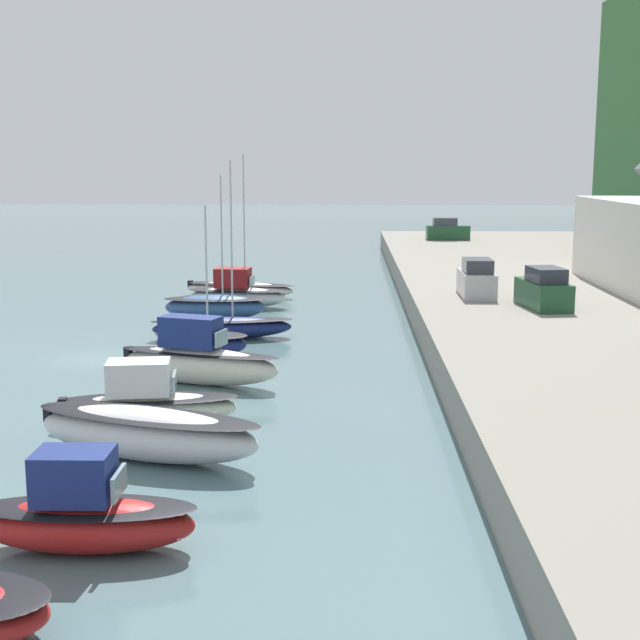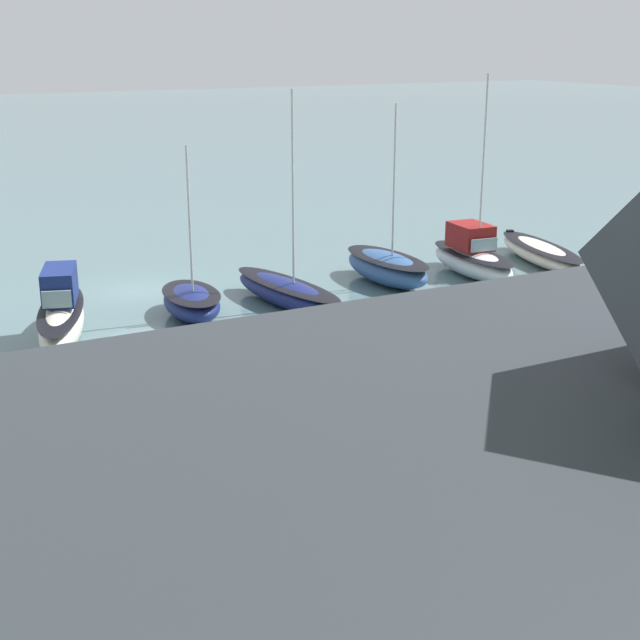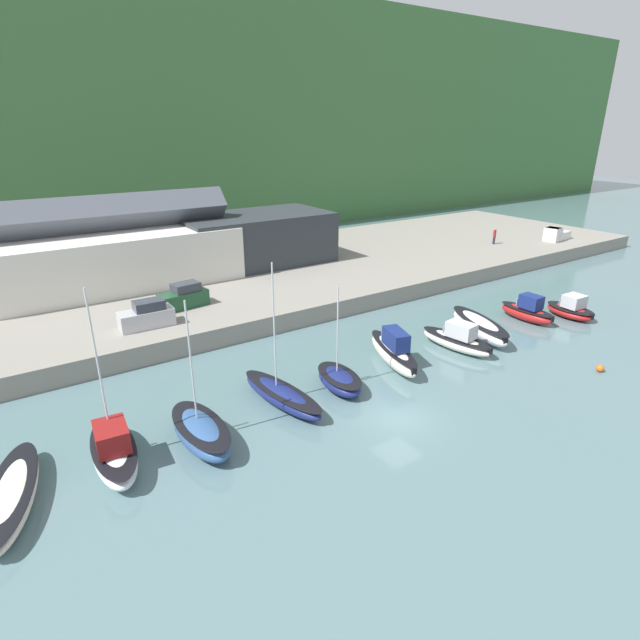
{
  "view_description": "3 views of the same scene",
  "coord_description": "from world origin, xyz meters",
  "px_view_note": "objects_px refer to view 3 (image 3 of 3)",
  "views": [
    {
      "loc": [
        40.9,
        12.08,
        9.15
      ],
      "look_at": [
        -3.12,
        10.71,
        1.39
      ],
      "focal_mm": 50.0,
      "sensor_mm": 36.0,
      "label": 1
    },
    {
      "loc": [
        11.0,
        39.43,
        11.28
      ],
      "look_at": [
        -3.47,
        11.77,
        1.36
      ],
      "focal_mm": 50.0,
      "sensor_mm": 36.0,
      "label": 2
    },
    {
      "loc": [
        -18.65,
        -19.16,
        16.83
      ],
      "look_at": [
        3.0,
        13.19,
        1.56
      ],
      "focal_mm": 28.0,
      "sensor_mm": 36.0,
      "label": 3
    }
  ],
  "objects_px": {
    "moored_boat_8": "(527,311)",
    "moored_boat_9": "(571,309)",
    "moored_boat_4": "(339,380)",
    "moored_boat_5": "(393,352)",
    "parked_car_1": "(184,297)",
    "moored_boat_0": "(12,495)",
    "moored_boat_2": "(201,432)",
    "person_on_quay": "(494,236)",
    "mooring_buoy_0": "(600,368)",
    "moored_boat_7": "(479,327)",
    "pickup_truck_0": "(556,234)",
    "moored_boat_6": "(457,340)",
    "moored_boat_3": "(282,395)",
    "moored_boat_1": "(114,450)",
    "parked_car_2": "(147,316)"
  },
  "relations": [
    {
      "from": "moored_boat_6",
      "to": "moored_boat_8",
      "type": "relative_size",
      "value": 1.23
    },
    {
      "from": "moored_boat_8",
      "to": "person_on_quay",
      "type": "height_order",
      "value": "person_on_quay"
    },
    {
      "from": "moored_boat_6",
      "to": "pickup_truck_0",
      "type": "bearing_deg",
      "value": 14.18
    },
    {
      "from": "pickup_truck_0",
      "to": "mooring_buoy_0",
      "type": "xyz_separation_m",
      "value": [
        -30.91,
        -23.57,
        -2.25
      ]
    },
    {
      "from": "moored_boat_2",
      "to": "moored_boat_4",
      "type": "bearing_deg",
      "value": 3.72
    },
    {
      "from": "moored_boat_3",
      "to": "moored_boat_0",
      "type": "bearing_deg",
      "value": 175.0
    },
    {
      "from": "moored_boat_7",
      "to": "moored_boat_0",
      "type": "bearing_deg",
      "value": -159.55
    },
    {
      "from": "moored_boat_8",
      "to": "moored_boat_9",
      "type": "distance_m",
      "value": 4.45
    },
    {
      "from": "moored_boat_2",
      "to": "person_on_quay",
      "type": "height_order",
      "value": "moored_boat_2"
    },
    {
      "from": "moored_boat_5",
      "to": "mooring_buoy_0",
      "type": "distance_m",
      "value": 15.06
    },
    {
      "from": "moored_boat_3",
      "to": "moored_boat_7",
      "type": "distance_m",
      "value": 19.45
    },
    {
      "from": "moored_boat_4",
      "to": "person_on_quay",
      "type": "height_order",
      "value": "moored_boat_4"
    },
    {
      "from": "moored_boat_9",
      "to": "moored_boat_4",
      "type": "bearing_deg",
      "value": -179.0
    },
    {
      "from": "moored_boat_6",
      "to": "person_on_quay",
      "type": "xyz_separation_m",
      "value": [
        27.48,
        18.3,
        1.96
      ]
    },
    {
      "from": "parked_car_1",
      "to": "parked_car_2",
      "type": "relative_size",
      "value": 1.04
    },
    {
      "from": "moored_boat_0",
      "to": "parked_car_1",
      "type": "bearing_deg",
      "value": 63.81
    },
    {
      "from": "parked_car_1",
      "to": "person_on_quay",
      "type": "bearing_deg",
      "value": -96.32
    },
    {
      "from": "moored_boat_6",
      "to": "moored_boat_4",
      "type": "bearing_deg",
      "value": 171.66
    },
    {
      "from": "parked_car_2",
      "to": "person_on_quay",
      "type": "relative_size",
      "value": 1.97
    },
    {
      "from": "moored_boat_5",
      "to": "parked_car_1",
      "type": "distance_m",
      "value": 19.38
    },
    {
      "from": "moored_boat_8",
      "to": "moored_boat_3",
      "type": "bearing_deg",
      "value": -179.94
    },
    {
      "from": "pickup_truck_0",
      "to": "mooring_buoy_0",
      "type": "distance_m",
      "value": 38.93
    },
    {
      "from": "mooring_buoy_0",
      "to": "parked_car_1",
      "type": "bearing_deg",
      "value": 130.27
    },
    {
      "from": "moored_boat_0",
      "to": "pickup_truck_0",
      "type": "xyz_separation_m",
      "value": [
        67.62,
        15.51,
        1.96
      ]
    },
    {
      "from": "moored_boat_5",
      "to": "mooring_buoy_0",
      "type": "bearing_deg",
      "value": -21.26
    },
    {
      "from": "moored_boat_9",
      "to": "person_on_quay",
      "type": "distance_m",
      "value": 23.37
    },
    {
      "from": "moored_boat_0",
      "to": "moored_boat_2",
      "type": "bearing_deg",
      "value": 11.73
    },
    {
      "from": "moored_boat_0",
      "to": "moored_boat_5",
      "type": "xyz_separation_m",
      "value": [
        24.91,
        1.26,
        0.5
      ]
    },
    {
      "from": "mooring_buoy_0",
      "to": "person_on_quay",
      "type": "bearing_deg",
      "value": 50.95
    },
    {
      "from": "moored_boat_2",
      "to": "moored_boat_8",
      "type": "distance_m",
      "value": 32.07
    },
    {
      "from": "moored_boat_2",
      "to": "pickup_truck_0",
      "type": "bearing_deg",
      "value": 14.32
    },
    {
      "from": "moored_boat_7",
      "to": "parked_car_2",
      "type": "height_order",
      "value": "parked_car_2"
    },
    {
      "from": "moored_boat_1",
      "to": "moored_boat_6",
      "type": "xyz_separation_m",
      "value": [
        26.25,
        0.04,
        -0.1
      ]
    },
    {
      "from": "moored_boat_2",
      "to": "moored_boat_5",
      "type": "bearing_deg",
      "value": 4.89
    },
    {
      "from": "moored_boat_8",
      "to": "moored_boat_9",
      "type": "xyz_separation_m",
      "value": [
        4.09,
        -1.75,
        -0.11
      ]
    },
    {
      "from": "moored_boat_5",
      "to": "moored_boat_6",
      "type": "distance_m",
      "value": 6.14
    },
    {
      "from": "moored_boat_3",
      "to": "parked_car_2",
      "type": "xyz_separation_m",
      "value": [
        -4.37,
        13.92,
        1.98
      ]
    },
    {
      "from": "moored_boat_6",
      "to": "moored_boat_9",
      "type": "distance_m",
      "value": 14.39
    },
    {
      "from": "moored_boat_9",
      "to": "mooring_buoy_0",
      "type": "xyz_separation_m",
      "value": [
        -8.63,
        -7.58,
        -0.52
      ]
    },
    {
      "from": "moored_boat_2",
      "to": "moored_boat_5",
      "type": "relative_size",
      "value": 1.14
    },
    {
      "from": "moored_boat_3",
      "to": "moored_boat_5",
      "type": "relative_size",
      "value": 1.26
    },
    {
      "from": "moored_boat_7",
      "to": "pickup_truck_0",
      "type": "relative_size",
      "value": 1.63
    },
    {
      "from": "moored_boat_7",
      "to": "mooring_buoy_0",
      "type": "bearing_deg",
      "value": -58.77
    },
    {
      "from": "moored_boat_7",
      "to": "parked_car_1",
      "type": "xyz_separation_m",
      "value": [
        -19.73,
        16.48,
        1.75
      ]
    },
    {
      "from": "moored_boat_4",
      "to": "moored_boat_7",
      "type": "bearing_deg",
      "value": 10.29
    },
    {
      "from": "pickup_truck_0",
      "to": "mooring_buoy_0",
      "type": "bearing_deg",
      "value": 119.11
    },
    {
      "from": "mooring_buoy_0",
      "to": "moored_boat_7",
      "type": "bearing_deg",
      "value": 102.89
    },
    {
      "from": "moored_boat_4",
      "to": "parked_car_2",
      "type": "bearing_deg",
      "value": 128.33
    },
    {
      "from": "pickup_truck_0",
      "to": "moored_boat_5",
      "type": "bearing_deg",
      "value": 100.24
    },
    {
      "from": "parked_car_1",
      "to": "mooring_buoy_0",
      "type": "height_order",
      "value": "parked_car_1"
    }
  ]
}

